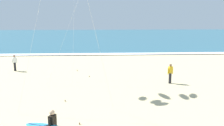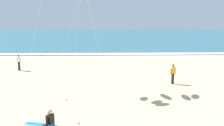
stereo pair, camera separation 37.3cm
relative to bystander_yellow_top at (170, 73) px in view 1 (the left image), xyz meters
The scene contains 4 objects.
ocean_water 45.24m from the bystander_yellow_top, 96.34° to the left, with size 160.00×60.00×0.08m, color #2D6075.
shoreline_foam 16.07m from the bystander_yellow_top, 108.14° to the left, with size 160.00×1.78×0.01m, color white.
bystander_yellow_top is the anchor object (origin of this frame).
bystander_white_top 14.84m from the bystander_yellow_top, 159.17° to the left, with size 0.42×0.34×1.59m.
Camera 1 is at (-0.66, -7.34, 5.35)m, focal length 39.99 mm.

